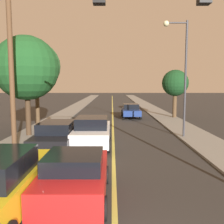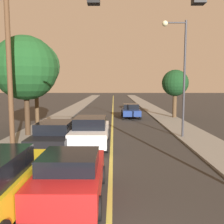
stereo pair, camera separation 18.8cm
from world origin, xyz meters
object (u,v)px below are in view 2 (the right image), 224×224
Objects in this scene: car_far_oncoming at (131,111)px; traffic_signal_mast at (217,27)px; tree_left_near at (25,68)px; tree_left_far at (36,66)px; streetlamp_right at (179,64)px; car_near_lane_second at (91,131)px; car_near_lane_front at (71,175)px; tree_right_near at (175,83)px; utility_pole_left at (9,62)px; car_outer_lane_second at (56,134)px.

traffic_signal_mast is (0.84, -19.41, 4.21)m from car_far_oncoming.
tree_left_near is 0.99× the size of tree_left_far.
traffic_signal_mast is at bearing -99.15° from streetlamp_right.
traffic_signal_mast reaches higher than car_near_lane_second.
streetlamp_right is at bearing 57.92° from car_near_lane_front.
car_far_oncoming is 0.62× the size of tree_left_far.
car_far_oncoming is at bearing 40.93° from tree_left_far.
streetlamp_right is 9.96m from tree_left_near.
car_near_lane_second is 0.74× the size of tree_left_near.
tree_left_far is 13.85m from tree_right_near.
utility_pole_left is at bearing -129.62° from tree_right_near.
car_far_oncoming is at bearing 80.55° from car_near_lane_front.
tree_left_near is (-4.47, 9.17, 3.79)m from car_near_lane_front.
utility_pole_left is (-1.80, -1.46, 3.80)m from car_outer_lane_second.
car_near_lane_front is 0.80× the size of tree_right_near.
tree_right_near is (12.26, 6.32, -1.27)m from tree_left_far.
utility_pole_left is 1.76× the size of tree_right_near.
car_far_oncoming is 11.10m from tree_left_far.
tree_right_near reaches higher than car_near_lane_second.
traffic_signal_mast is at bearing -35.17° from utility_pole_left.
utility_pole_left is at bearing 128.04° from car_near_lane_front.
car_outer_lane_second is at bearing -64.37° from tree_left_far.
tree_left_far is at bearing 40.93° from car_far_oncoming.
tree_left_far is (-8.63, 12.66, -0.10)m from traffic_signal_mast.
car_far_oncoming is at bearing 103.29° from streetlamp_right.
car_near_lane_front is at bearing -68.69° from tree_left_far.
streetlamp_right reaches higher than tree_left_near.
streetlamp_right is at bearing -102.42° from tree_right_near.
streetlamp_right reaches higher than car_far_oncoming.
car_near_lane_front is 6.44m from car_outer_lane_second.
car_outer_lane_second is at bearing 39.09° from utility_pole_left.
car_near_lane_front is 11.07m from streetlamp_right.
tree_left_near is 1.34× the size of tree_right_near.
tree_right_near reaches higher than car_near_lane_front.
car_near_lane_front is 0.53× the size of streetlamp_right.
traffic_signal_mast is 15.32m from tree_left_far.
tree_left_near is 15.15m from tree_right_near.
tree_left_far is (-1.00, 7.28, 0.31)m from utility_pole_left.
car_near_lane_front reaches higher than car_far_oncoming.
streetlamp_right reaches higher than tree_right_near.
car_outer_lane_second is (-1.88, 6.16, 0.01)m from car_near_lane_front.
tree_left_far is (-4.67, 11.98, 4.12)m from car_near_lane_front.
tree_right_near is (11.26, 13.60, -0.97)m from utility_pole_left.
tree_left_near reaches higher than car_near_lane_front.
traffic_signal_mast is (5.84, -6.84, 4.20)m from car_outer_lane_second.
utility_pole_left is 17.68m from tree_right_near.
traffic_signal_mast is 19.37m from tree_right_near.
car_near_lane_second is 0.99× the size of tree_right_near.
tree_left_far reaches higher than car_far_oncoming.
streetlamp_right is (2.36, -9.99, 4.03)m from car_far_oncoming.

